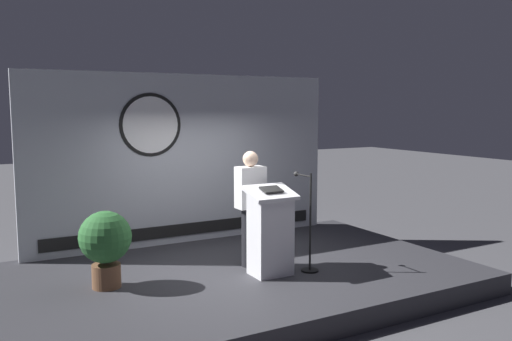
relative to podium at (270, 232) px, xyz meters
name	(u,v)px	position (x,y,z in m)	size (l,w,h in m)	color
ground_plane	(238,290)	(-0.29, 0.41, -0.89)	(40.00, 40.00, 0.00)	#4C4C51
stage_platform	(238,280)	(-0.29, 0.41, -0.74)	(6.40, 4.00, 0.30)	#333338
banner_display	(186,159)	(-0.30, 2.26, 0.81)	(5.30, 0.12, 2.81)	#B2B7C1
podium	(270,232)	(0.00, 0.00, 0.00)	(0.64, 0.50, 1.22)	silver
speaker_person	(251,208)	(-0.04, 0.48, 0.25)	(0.40, 0.26, 1.65)	black
microphone_stand	(308,237)	(0.55, -0.10, -0.11)	(0.24, 0.52, 1.37)	black
potted_plant	(105,242)	(-2.08, 0.55, 0.00)	(0.66, 0.66, 0.98)	brown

